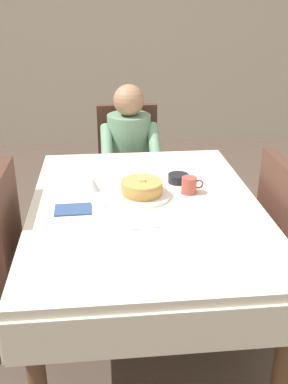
# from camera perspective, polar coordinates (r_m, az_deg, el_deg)

# --- Properties ---
(ground_plane) EXTENTS (14.00, 14.00, 0.00)m
(ground_plane) POSITION_cam_1_polar(r_m,az_deg,el_deg) (2.54, 0.15, -16.73)
(ground_plane) COLOR brown
(back_wall) EXTENTS (12.00, 0.16, 3.20)m
(back_wall) POSITION_cam_1_polar(r_m,az_deg,el_deg) (5.31, -3.87, 23.44)
(back_wall) COLOR beige
(back_wall) RESTS_ON ground
(dining_table_main) EXTENTS (1.12, 1.52, 0.74)m
(dining_table_main) POSITION_cam_1_polar(r_m,az_deg,el_deg) (2.17, 0.17, -3.60)
(dining_table_main) COLOR silver
(dining_table_main) RESTS_ON ground
(chair_diner) EXTENTS (0.44, 0.45, 0.93)m
(chair_diner) POSITION_cam_1_polar(r_m,az_deg,el_deg) (3.28, -2.02, 3.99)
(chair_diner) COLOR #4C2D23
(chair_diner) RESTS_ON ground
(diner_person) EXTENTS (0.40, 0.43, 1.12)m
(diner_person) POSITION_cam_1_polar(r_m,az_deg,el_deg) (3.09, -1.86, 5.42)
(diner_person) COLOR gray
(diner_person) RESTS_ON ground
(plate_breakfast) EXTENTS (0.28, 0.28, 0.02)m
(plate_breakfast) POSITION_cam_1_polar(r_m,az_deg,el_deg) (2.19, -0.25, -0.45)
(plate_breakfast) COLOR white
(plate_breakfast) RESTS_ON dining_table_main
(breakfast_stack) EXTENTS (0.21, 0.21, 0.08)m
(breakfast_stack) POSITION_cam_1_polar(r_m,az_deg,el_deg) (2.17, -0.27, 0.59)
(breakfast_stack) COLOR tan
(breakfast_stack) RESTS_ON plate_breakfast
(cup_coffee) EXTENTS (0.11, 0.08, 0.08)m
(cup_coffee) POSITION_cam_1_polar(r_m,az_deg,el_deg) (2.23, 5.90, 0.88)
(cup_coffee) COLOR #B24C42
(cup_coffee) RESTS_ON dining_table_main
(bowl_butter) EXTENTS (0.11, 0.11, 0.04)m
(bowl_butter) POSITION_cam_1_polar(r_m,az_deg,el_deg) (2.36, 4.46, 1.78)
(bowl_butter) COLOR black
(bowl_butter) RESTS_ON dining_table_main
(syrup_pitcher) EXTENTS (0.08, 0.08, 0.07)m
(syrup_pitcher) POSITION_cam_1_polar(r_m,az_deg,el_deg) (2.26, -6.69, 1.05)
(syrup_pitcher) COLOR silver
(syrup_pitcher) RESTS_ON dining_table_main
(fork_left_of_plate) EXTENTS (0.02, 0.18, 0.00)m
(fork_left_of_plate) POSITION_cam_1_polar(r_m,az_deg,el_deg) (2.17, -5.21, -1.01)
(fork_left_of_plate) COLOR silver
(fork_left_of_plate) RESTS_ON dining_table_main
(knife_right_of_plate) EXTENTS (0.03, 0.20, 0.00)m
(knife_right_of_plate) POSITION_cam_1_polar(r_m,az_deg,el_deg) (2.20, 4.74, -0.59)
(knife_right_of_plate) COLOR silver
(knife_right_of_plate) RESTS_ON dining_table_main
(spoon_near_edge) EXTENTS (0.15, 0.03, 0.00)m
(spoon_near_edge) POSITION_cam_1_polar(r_m,az_deg,el_deg) (1.91, 0.69, -4.62)
(spoon_near_edge) COLOR silver
(spoon_near_edge) RESTS_ON dining_table_main
(napkin_folded) EXTENTS (0.17, 0.12, 0.01)m
(napkin_folded) POSITION_cam_1_polar(r_m,az_deg,el_deg) (2.08, -9.16, -2.24)
(napkin_folded) COLOR #334C7F
(napkin_folded) RESTS_ON dining_table_main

